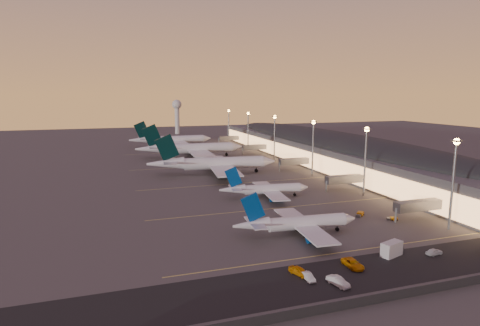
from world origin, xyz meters
name	(u,v)px	position (x,y,z in m)	size (l,w,h in m)	color
ground	(275,204)	(0.00, 0.00, 0.00)	(700.00, 700.00, 0.00)	#44423F
airliner_narrow_south	(296,223)	(-6.93, -30.39, 3.26)	(35.32, 31.63, 12.61)	silver
airliner_narrow_north	(265,189)	(-0.27, 9.25, 3.12)	(33.84, 30.41, 12.08)	silver
airliner_wide_near	(213,164)	(-7.18, 58.20, 5.07)	(61.58, 56.46, 19.70)	silver
airliner_wide_mid	(191,149)	(-7.19, 111.85, 5.31)	(64.45, 58.65, 20.64)	silver
airliner_wide_far	(171,140)	(-10.36, 166.15, 4.90)	(59.38, 53.92, 19.04)	silver
terminal_building	(326,146)	(61.84, 72.47, 8.78)	(56.35, 255.00, 17.46)	#49494E
light_masts	(290,133)	(36.00, 65.00, 17.55)	(2.20, 217.20, 25.90)	slate
radar_tower	(177,111)	(10.00, 260.00, 21.87)	(9.00, 9.00, 32.50)	silver
service_lane	(377,270)	(0.00, -56.00, 0.01)	(260.00, 16.00, 0.01)	black
lane_markings	(239,181)	(0.00, 40.00, 0.01)	(90.00, 180.36, 0.00)	#D8C659
fence	(418,291)	(0.00, -68.00, 1.00)	(124.00, 0.12, 2.00)	#2D2D30
baggage_tug_a	(393,219)	(26.66, -27.88, 0.43)	(3.39, 2.10, 0.94)	orange
baggage_tug_b	(360,214)	(19.50, -21.45, 0.55)	(4.06, 3.75, 1.19)	orange
catering_truck_a	(392,249)	(8.29, -50.44, 1.61)	(6.54, 4.09, 3.44)	silver
service_van_a	(308,277)	(-16.54, -55.42, 0.71)	(1.51, 4.32, 1.42)	silver
service_van_b	(299,271)	(-17.24, -52.72, 0.86)	(2.02, 5.03, 1.71)	orange
service_van_c	(338,281)	(-12.04, -59.50, 0.86)	(1.82, 5.21, 1.72)	silver
service_van_d	(353,264)	(-4.30, -53.10, 0.85)	(2.84, 6.15, 1.71)	orange
service_van_e	(434,252)	(18.12, -53.16, 0.76)	(1.80, 4.48, 1.53)	silver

